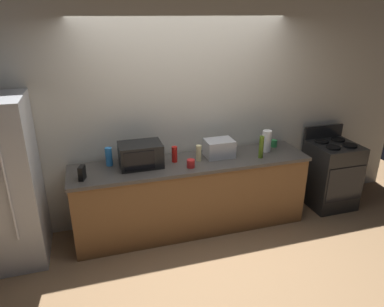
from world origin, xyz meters
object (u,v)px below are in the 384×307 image
Objects in this scene: cordless_phone at (82,173)px; bottle_spray_cleaner at (109,157)px; refrigerator at (1,184)px; stove_range at (331,174)px; mug_green at (274,143)px; bottle_hand_soap at (199,153)px; paper_towel_roll at (267,141)px; toaster_oven at (219,148)px; microwave at (141,155)px; mug_red at (191,164)px; bottle_olive_oil at (261,147)px; bottle_hot_sauce at (174,154)px.

bottle_spray_cleaner reaches higher than cordless_phone.
bottle_spray_cleaner is at bearing 64.02° from cordless_phone.
refrigerator is at bearing -171.48° from bottle_spray_cleaner.
stove_range reaches higher than mug_green.
paper_towel_roll is at bearing 3.13° from bottle_hand_soap.
toaster_oven reaches higher than stove_range.
mug_red is (0.53, -0.21, -0.09)m from microwave.
mug_red is at bearing -178.15° from bottle_olive_oil.
microwave is 1.41× the size of toaster_oven.
toaster_oven is at bearing 179.09° from paper_towel_roll.
bottle_hot_sauce reaches higher than stove_range.
bottle_spray_cleaner reaches higher than mug_green.
bottle_olive_oil is (-0.17, -0.18, 0.00)m from paper_towel_roll.
paper_towel_roll is 0.91m from bottle_hand_soap.
paper_towel_roll is at bearing 0.95° from refrigerator.
mug_red is at bearing -165.50° from mug_green.
bottle_olive_oil is 1.45× the size of bottle_hot_sauce.
toaster_oven is 1.31m from bottle_spray_cleaner.
stove_range is at bearing -1.06° from microwave.
refrigerator is 6.60× the size of bottle_olive_oil.
microwave is 5.18× the size of mug_green.
bottle_spray_cleaner is (-0.35, 0.12, -0.03)m from microwave.
cordless_phone is 1.33m from bottle_hand_soap.
bottle_spray_cleaner is at bearing 170.79° from bottle_hand_soap.
paper_towel_roll is (3.04, 0.05, 0.13)m from refrigerator.
stove_range is 1.31m from bottle_olive_oil.
paper_towel_roll is 0.25m from bottle_olive_oil.
bottle_hand_soap is (-1.92, 0.00, 0.53)m from stove_range.
refrigerator is 2.88m from bottle_olive_oil.
bottle_hand_soap is at bearing -176.87° from paper_towel_roll.
microwave is 1.59m from paper_towel_roll.
mug_green is (0.17, 0.11, -0.09)m from paper_towel_roll.
bottle_olive_oil is 2.94× the size of mug_green.
toaster_oven is 0.48m from mug_red.
toaster_oven is at bearing -4.65° from bottle_spray_cleaner.
bottle_hand_soap reaches higher than mug_green.
paper_towel_roll is at bearing 0.08° from microwave.
bottle_spray_cleaner is at bearing 176.57° from paper_towel_roll.
bottle_spray_cleaner is (0.30, 0.29, 0.03)m from cordless_phone.
toaster_oven is 1.26× the size of paper_towel_roll.
toaster_oven is 1.59× the size of bottle_spray_cleaner.
stove_range reaches higher than cordless_phone.
toaster_oven is at bearing 1.43° from refrigerator.
mug_red is (-1.06, -0.21, -0.09)m from paper_towel_roll.
toaster_oven is at bearing 0.73° from microwave.
toaster_oven is 0.81m from mug_green.
bottle_hand_soap is (-0.91, -0.05, -0.04)m from paper_towel_roll.
bottle_hand_soap is at bearing 169.99° from bottle_olive_oil.
cordless_phone is 1.06m from bottle_hot_sauce.
bottle_hot_sauce is (-2.20, 0.05, 0.53)m from stove_range.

